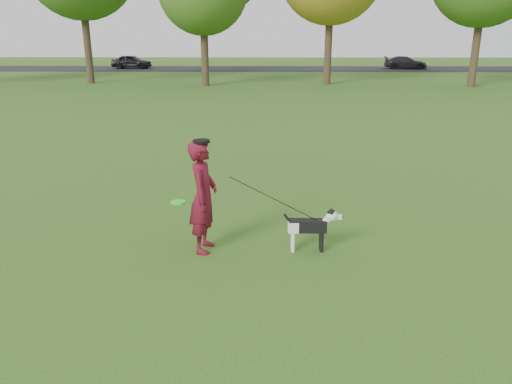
{
  "coord_description": "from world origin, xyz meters",
  "views": [
    {
      "loc": [
        -0.23,
        -7.51,
        3.5
      ],
      "look_at": [
        -0.34,
        0.29,
        0.95
      ],
      "focal_mm": 35.0,
      "sensor_mm": 36.0,
      "label": 1
    }
  ],
  "objects_px": {
    "dog": "(312,225)",
    "car_left": "(132,62)",
    "man": "(203,197)",
    "car_right": "(405,63)"
  },
  "relations": [
    {
      "from": "car_left",
      "to": "dog",
      "type": "bearing_deg",
      "value": -157.97
    },
    {
      "from": "dog",
      "to": "car_right",
      "type": "bearing_deg",
      "value": 72.93
    },
    {
      "from": "dog",
      "to": "car_left",
      "type": "relative_size",
      "value": 0.27
    },
    {
      "from": "dog",
      "to": "car_left",
      "type": "height_order",
      "value": "car_left"
    },
    {
      "from": "dog",
      "to": "man",
      "type": "bearing_deg",
      "value": 179.94
    },
    {
      "from": "man",
      "to": "car_right",
      "type": "distance_m",
      "value": 42.3
    },
    {
      "from": "car_right",
      "to": "car_left",
      "type": "bearing_deg",
      "value": 97.37
    },
    {
      "from": "dog",
      "to": "car_left",
      "type": "distance_m",
      "value": 41.99
    },
    {
      "from": "man",
      "to": "dog",
      "type": "height_order",
      "value": "man"
    },
    {
      "from": "dog",
      "to": "car_right",
      "type": "xyz_separation_m",
      "value": [
        12.26,
        39.91,
        0.12
      ]
    }
  ]
}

